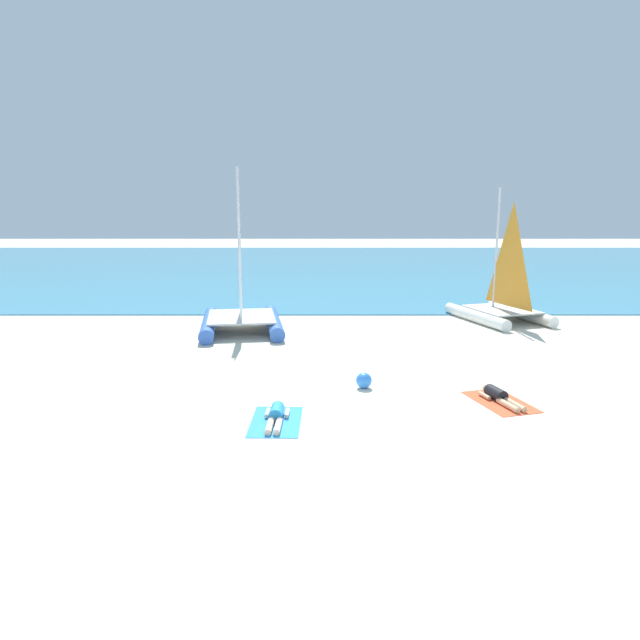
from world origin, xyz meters
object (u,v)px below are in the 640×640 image
object	(u,v)px
beach_ball	(362,380)
sailboat_white	(499,302)
sailboat_blue	(240,307)
sunbather_right	(497,396)
sunbather_left	(275,415)
towel_right	(499,402)
towel_left	(275,421)

from	to	relation	value
beach_ball	sailboat_white	bearing A→B (deg)	54.92
sailboat_blue	beach_ball	xyz separation A→B (m)	(4.13, -7.04, -0.70)
sailboat_blue	sunbather_right	size ratio (longest dim) A/B	3.94
sunbather_left	towel_right	distance (m)	5.51
sailboat_blue	beach_ball	world-z (taller)	sailboat_blue
sailboat_white	sailboat_blue	bearing A→B (deg)	171.91
sailboat_blue	towel_left	world-z (taller)	sailboat_blue
sailboat_white	towel_right	size ratio (longest dim) A/B	2.84
sunbather_left	sunbather_right	bearing A→B (deg)	14.96
sunbather_left	sunbather_right	size ratio (longest dim) A/B	1.01
sailboat_white	beach_ball	bearing A→B (deg)	-143.51
towel_right	sunbather_left	bearing A→B (deg)	-166.98
sailboat_blue	sailboat_white	xyz separation A→B (m)	(10.40, 1.90, -0.10)
towel_left	sunbather_left	distance (m)	0.14
sailboat_blue	towel_right	distance (m)	11.02
sailboat_white	sunbather_right	xyz separation A→B (m)	(-3.05, -9.97, -0.67)
sailboat_blue	beach_ball	bearing A→B (deg)	-67.62
sailboat_blue	sunbather_left	world-z (taller)	sailboat_blue
sailboat_blue	towel_left	distance (m)	9.70
sunbather_left	sunbather_right	distance (m)	5.50
towel_left	beach_ball	bearing A→B (deg)	48.61
sailboat_white	beach_ball	xyz separation A→B (m)	(-6.28, -8.94, -0.60)
towel_right	sunbather_right	xyz separation A→B (m)	(-0.02, 0.06, 0.13)
beach_ball	towel_left	bearing A→B (deg)	-131.39
towel_left	towel_right	xyz separation A→B (m)	(5.36, 1.31, 0.00)
sunbather_left	beach_ball	xyz separation A→B (m)	(2.12, 2.34, 0.08)
sailboat_white	towel_left	xyz separation A→B (m)	(-8.40, -11.34, -0.80)
sailboat_white	sunbather_right	world-z (taller)	sailboat_white
towel_right	sunbather_right	world-z (taller)	sunbather_right
towel_left	sunbather_left	world-z (taller)	sunbather_left
sunbather_left	towel_right	bearing A→B (deg)	14.27
towel_left	sunbather_right	size ratio (longest dim) A/B	1.23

